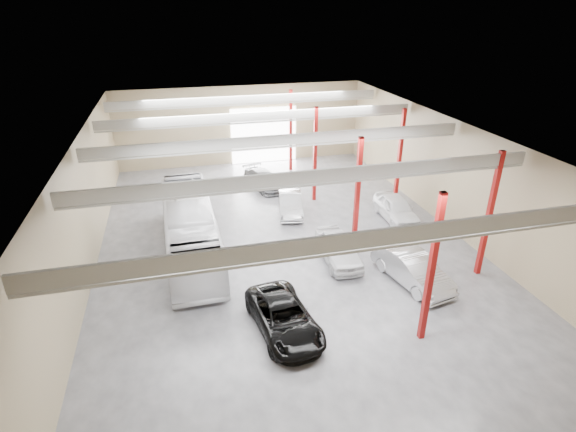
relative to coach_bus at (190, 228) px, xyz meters
name	(u,v)px	position (x,y,z in m)	size (l,w,h in m)	color
depot_shell	(284,164)	(5.74, 0.34, 3.33)	(22.12, 32.12, 7.06)	#454449
coach_bus	(190,228)	(0.00, 0.00, 0.00)	(2.76, 11.79, 3.28)	silver
black_sedan	(284,317)	(3.60, -8.19, -0.92)	(2.41, 5.22, 1.45)	black
car_row_a	(338,248)	(8.10, -2.99, -0.85)	(1.86, 4.63, 1.58)	silver
car_row_b	(290,203)	(7.08, 4.02, -0.91)	(1.55, 4.45, 1.47)	silver
car_row_c	(264,179)	(6.23, 9.22, -0.96)	(1.91, 4.70, 1.36)	slate
car_right_near	(412,268)	(11.10, -6.05, -0.81)	(1.76, 5.05, 1.66)	#B6B6BB
car_right_far	(396,208)	(13.82, 1.19, -0.84)	(1.90, 4.73, 1.61)	white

